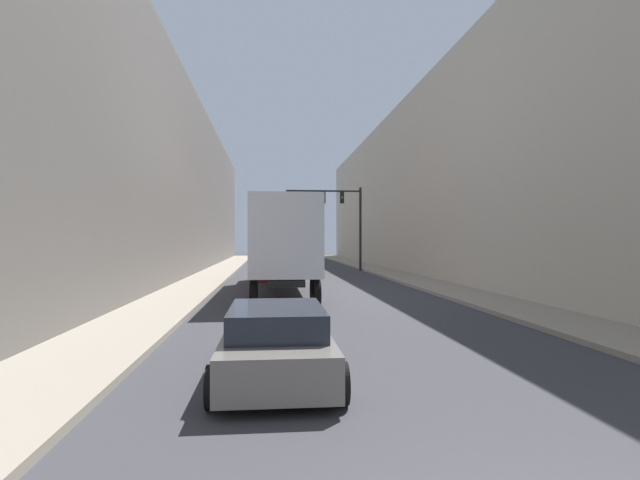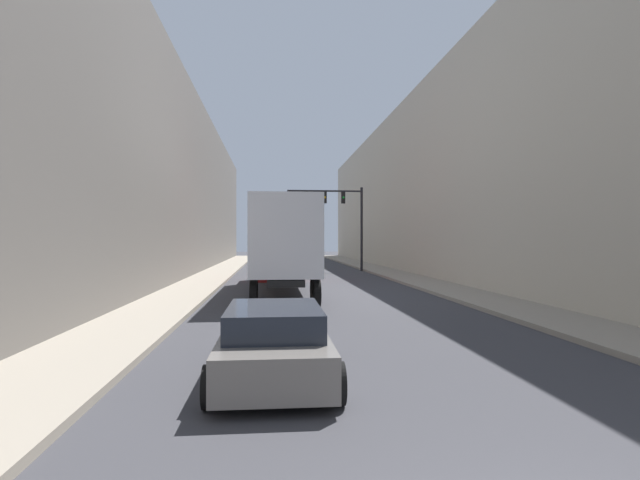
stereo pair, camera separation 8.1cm
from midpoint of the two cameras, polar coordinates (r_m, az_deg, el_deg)
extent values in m
cube|color=gray|center=(33.97, 8.93, -3.99)|extent=(2.52, 80.00, 0.15)
cube|color=gray|center=(33.13, -12.18, -4.09)|extent=(2.52, 80.00, 0.15)
cube|color=#BCB29E|center=(35.41, 15.66, 6.43)|extent=(6.00, 80.00, 12.80)
cube|color=#66605B|center=(34.03, -19.37, 6.54)|extent=(6.00, 80.00, 12.62)
cube|color=silver|center=(22.78, -4.20, 0.38)|extent=(2.60, 11.78, 2.99)
cube|color=black|center=(22.83, -4.20, -3.75)|extent=(1.30, 11.78, 0.24)
cube|color=maroon|center=(29.96, -4.51, -2.09)|extent=(2.60, 2.54, 2.69)
cylinder|color=black|center=(18.20, -7.50, -6.14)|extent=(0.25, 1.00, 1.00)
cylinder|color=black|center=(18.26, -0.24, -6.11)|extent=(0.25, 1.00, 1.00)
cylinder|color=black|center=(19.39, -7.38, -5.76)|extent=(0.25, 1.00, 1.00)
cylinder|color=black|center=(19.45, -0.57, -5.74)|extent=(0.25, 1.00, 1.00)
cylinder|color=black|center=(30.00, -6.70, -3.71)|extent=(0.25, 1.00, 1.00)
cylinder|color=black|center=(30.04, -2.31, -3.70)|extent=(0.25, 1.00, 1.00)
cube|color=slate|center=(9.15, -5.01, -12.25)|extent=(1.82, 4.42, 0.67)
cube|color=#1E232D|center=(8.83, -5.00, -9.01)|extent=(1.60, 2.43, 0.45)
cylinder|color=black|center=(10.70, -10.05, -11.48)|extent=(0.25, 0.64, 0.64)
cylinder|color=black|center=(10.71, -0.12, -11.47)|extent=(0.25, 0.64, 0.64)
cylinder|color=black|center=(7.68, -11.98, -16.10)|extent=(0.25, 0.64, 0.64)
cylinder|color=black|center=(7.70, 2.14, -16.07)|extent=(0.25, 0.64, 0.64)
cylinder|color=black|center=(39.24, 4.84, 1.23)|extent=(0.20, 0.20, 6.56)
cube|color=black|center=(39.00, 0.60, 5.63)|extent=(5.83, 0.12, 0.12)
cube|color=black|center=(39.13, 2.73, 4.86)|extent=(0.30, 0.24, 0.90)
sphere|color=green|center=(39.00, 2.76, 4.87)|extent=(0.18, 0.18, 0.18)
cube|color=black|center=(38.95, 0.60, 4.88)|extent=(0.30, 0.24, 0.90)
sphere|color=gold|center=(38.81, 0.62, 4.90)|extent=(0.18, 0.18, 0.18)
cube|color=black|center=(38.83, -1.54, 4.89)|extent=(0.30, 0.24, 0.90)
sphere|color=gold|center=(38.66, -1.53, 4.50)|extent=(0.18, 0.18, 0.18)
camera|label=1|loc=(0.04, -89.87, 0.00)|focal=28.00mm
camera|label=2|loc=(0.04, 90.13, 0.00)|focal=28.00mm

